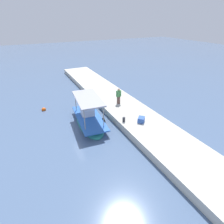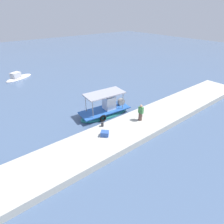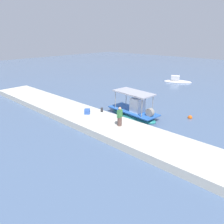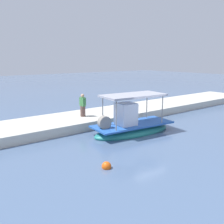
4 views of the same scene
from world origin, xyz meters
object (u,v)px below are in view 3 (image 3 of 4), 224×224
Objects in this scene: fisherman_near_bollard at (120,117)px; mooring_bollard at (102,110)px; cargo_crate at (87,111)px; moored_boat_near at (177,81)px; main_fishing_boat at (134,112)px; marker_buoy at (190,117)px.

fisherman_near_bollard is 3.76m from mooring_bollard.
fisherman_near_bollard is 4.18m from cargo_crate.
cargo_crate is 0.13× the size of moored_boat_near.
mooring_bollard is 1.47m from cargo_crate.
mooring_bollard is (-2.11, -2.38, 0.36)m from main_fishing_boat.
fisherman_near_bollard is 22.47m from moored_boat_near.
main_fishing_boat is 5.55m from marker_buoy.
fisherman_near_bollard is at bearing -21.42° from mooring_bollard.
main_fishing_boat reaches higher than cargo_crate.
fisherman_near_bollard is (1.35, -3.74, 0.89)m from main_fishing_boat.
fisherman_near_bollard reaches higher than cargo_crate.
main_fishing_boat reaches higher than fisherman_near_bollard.
cargo_crate is (-2.80, -3.69, 0.36)m from main_fishing_boat.
moored_boat_near is (-8.61, 14.68, 0.10)m from marker_buoy.
moored_boat_near is (-5.53, 21.75, -1.16)m from fisherman_near_bollard.
fisherman_near_bollard reaches higher than marker_buoy.
moored_boat_near is at bearing 104.27° from fisherman_near_bollard.
moored_boat_near is at bearing 93.65° from cargo_crate.
cargo_crate is 21.75m from moored_boat_near.
main_fishing_boat is 13.39× the size of marker_buoy.
main_fishing_boat is at bearing -76.92° from moored_boat_near.
marker_buoy is at bearing 41.14° from mooring_bollard.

